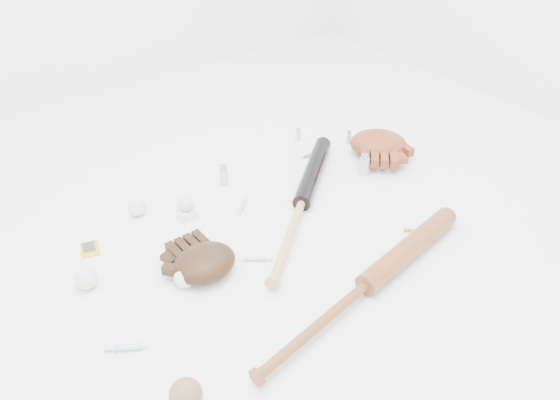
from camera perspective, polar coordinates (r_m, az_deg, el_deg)
bat_dark at (r=2.01m, az=2.29°, el=-0.23°), size 0.76×0.65×0.07m
bat_wood at (r=1.70m, az=9.02°, el=-8.72°), size 0.99×0.24×0.07m
glove_dark at (r=1.75m, az=-7.93°, el=-6.47°), size 0.25×0.25×0.09m
glove_tan at (r=2.38m, az=10.25°, el=5.82°), size 0.41×0.41×0.10m
trading_card at (r=1.96m, az=-19.25°, el=-4.85°), size 0.08×0.10×0.00m
pedestal at (r=2.01m, az=-9.67°, el=-1.37°), size 0.07×0.07×0.04m
baseball_on_pedestal at (r=1.98m, az=-9.80°, el=-0.27°), size 0.06×0.06×0.06m
baseball_left at (r=1.80m, az=-19.56°, el=-7.69°), size 0.07×0.07×0.07m
baseball_upper at (r=2.06m, az=-14.70°, el=-0.72°), size 0.07×0.07×0.07m
baseball_mid at (r=1.73m, az=-9.96°, el=-7.99°), size 0.07×0.07×0.07m
baseball_aged at (r=1.44m, az=-9.81°, el=-19.40°), size 0.08×0.08×0.08m
syringe_0 at (r=1.61m, az=-15.52°, el=-14.60°), size 0.15×0.11×0.02m
syringe_1 at (r=1.81m, az=-2.59°, el=-6.15°), size 0.12×0.10×0.02m
syringe_2 at (r=2.05m, az=-3.90°, el=-0.48°), size 0.12×0.10×0.02m
syringe_3 at (r=1.98m, az=14.47°, el=-3.11°), size 0.12×0.11×0.02m
syringe_4 at (r=2.36m, az=3.21°, el=4.83°), size 0.13×0.03×0.02m
vial_0 at (r=2.46m, az=1.90°, el=6.86°), size 0.02×0.02×0.06m
vial_1 at (r=2.46m, az=7.19°, el=6.56°), size 0.02×0.02×0.06m
vial_2 at (r=2.16m, az=-5.88°, el=2.63°), size 0.03×0.03×0.09m
vial_3 at (r=2.24m, az=8.80°, el=3.70°), size 0.04×0.04×0.09m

